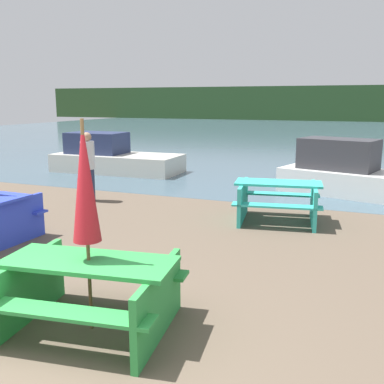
{
  "coord_description": "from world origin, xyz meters",
  "views": [
    {
      "loc": [
        2.74,
        -2.44,
        2.34
      ],
      "look_at": [
        0.05,
        4.31,
        0.85
      ],
      "focal_mm": 42.0,
      "sensor_mm": 36.0,
      "label": 1
    }
  ],
  "objects": [
    {
      "name": "boat_second",
      "position": [
        -5.24,
        10.38,
        0.47
      ],
      "size": [
        4.25,
        1.82,
        1.29
      ],
      "rotation": [
        0.0,
        0.0,
        0.02
      ],
      "color": "beige",
      "rests_on": "water"
    },
    {
      "name": "umbrella_crimson",
      "position": [
        0.17,
        1.18,
        1.55
      ],
      "size": [
        0.28,
        0.28,
        2.17
      ],
      "color": "brown",
      "rests_on": "ground_plane"
    },
    {
      "name": "water",
      "position": [
        0.0,
        32.44,
        -0.0
      ],
      "size": [
        60.0,
        50.0,
        0.0
      ],
      "color": "#425B6B",
      "rests_on": "ground_plane"
    },
    {
      "name": "picnic_table_teal",
      "position": [
        1.13,
        6.12,
        0.47
      ],
      "size": [
        1.84,
        1.63,
        0.79
      ],
      "rotation": [
        0.0,
        0.0,
        0.16
      ],
      "color": "#33B7A8",
      "rests_on": "ground_plane"
    },
    {
      "name": "boat",
      "position": [
        2.51,
        9.37,
        0.5
      ],
      "size": [
        4.44,
        2.63,
        1.39
      ],
      "rotation": [
        0.0,
        0.0,
        -0.28
      ],
      "color": "silver",
      "rests_on": "water"
    },
    {
      "name": "picnic_table_green",
      "position": [
        0.17,
        1.18,
        0.46
      ],
      "size": [
        1.93,
        1.61,
        0.75
      ],
      "rotation": [
        0.0,
        0.0,
        0.14
      ],
      "color": "green",
      "rests_on": "ground_plane"
    },
    {
      "name": "far_treeline",
      "position": [
        0.0,
        52.44,
        2.0
      ],
      "size": [
        80.0,
        1.6,
        4.0
      ],
      "color": "#284723",
      "rests_on": "water"
    },
    {
      "name": "person",
      "position": [
        -3.37,
        6.32,
        0.81
      ],
      "size": [
        0.32,
        0.32,
        1.61
      ],
      "color": "#283351",
      "rests_on": "ground_plane"
    }
  ]
}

